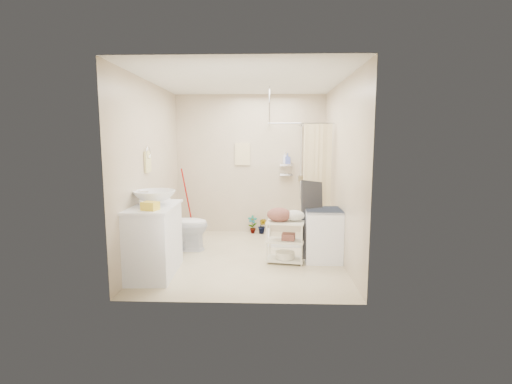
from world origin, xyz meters
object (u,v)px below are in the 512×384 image
laundry_rack (285,238)px  vanity (154,240)px  washing_machine (323,235)px  toilet (182,225)px

laundry_rack → vanity: bearing=-153.8°
laundry_rack → washing_machine: bearing=21.9°
washing_machine → laundry_rack: size_ratio=1.04×
toilet → washing_machine: (2.18, -0.45, -0.03)m
toilet → laundry_rack: 1.72m
vanity → laundry_rack: size_ratio=1.43×
vanity → washing_machine: 2.39m
washing_machine → laundry_rack: washing_machine is taller
vanity → laundry_rack: bearing=14.9°
vanity → laundry_rack: 1.82m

